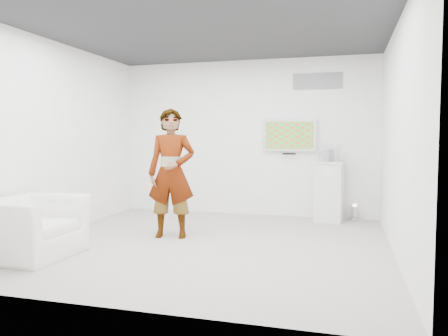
# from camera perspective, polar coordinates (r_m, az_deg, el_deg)

# --- Properties ---
(room) EXTENTS (5.01, 5.01, 3.00)m
(room) POSITION_cam_1_polar(r_m,az_deg,el_deg) (6.14, -2.21, 3.96)
(room) COLOR #ABA69D
(room) RESTS_ON ground
(tv) EXTENTS (1.00, 0.08, 0.60)m
(tv) POSITION_cam_1_polar(r_m,az_deg,el_deg) (8.36, 8.56, 4.26)
(tv) COLOR silver
(tv) RESTS_ON room
(logo_decal) EXTENTS (0.90, 0.02, 0.30)m
(logo_decal) POSITION_cam_1_polar(r_m,az_deg,el_deg) (8.41, 12.10, 11.04)
(logo_decal) COLOR gray
(logo_decal) RESTS_ON room
(person) EXTENTS (0.78, 0.59, 1.94)m
(person) POSITION_cam_1_polar(r_m,az_deg,el_deg) (6.60, -6.89, -0.68)
(person) COLOR white
(person) RESTS_ON room
(armchair) EXTENTS (1.02, 1.16, 0.74)m
(armchair) POSITION_cam_1_polar(r_m,az_deg,el_deg) (6.07, -23.93, -7.10)
(armchair) COLOR white
(armchair) RESTS_ON room
(pedestal) EXTENTS (0.58, 0.58, 1.08)m
(pedestal) POSITION_cam_1_polar(r_m,az_deg,el_deg) (8.07, 13.53, -2.99)
(pedestal) COLOR silver
(pedestal) RESTS_ON room
(floor_uplight) EXTENTS (0.21, 0.21, 0.29)m
(floor_uplight) POSITION_cam_1_polar(r_m,az_deg,el_deg) (8.30, 16.69, -5.60)
(floor_uplight) COLOR silver
(floor_uplight) RESTS_ON room
(vitrine) EXTENTS (0.37, 0.37, 0.30)m
(vitrine) POSITION_cam_1_polar(r_m,az_deg,el_deg) (8.02, 13.61, 1.93)
(vitrine) COLOR silver
(vitrine) RESTS_ON pedestal
(console) EXTENTS (0.11, 0.16, 0.21)m
(console) POSITION_cam_1_polar(r_m,az_deg,el_deg) (8.02, 13.61, 1.61)
(console) COLOR silver
(console) RESTS_ON pedestal
(wii_remote) EXTENTS (0.04, 0.15, 0.04)m
(wii_remote) POSITION_cam_1_polar(r_m,az_deg,el_deg) (6.69, -4.58, 6.04)
(wii_remote) COLOR silver
(wii_remote) RESTS_ON person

